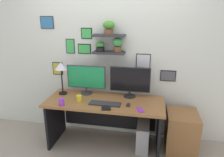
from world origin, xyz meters
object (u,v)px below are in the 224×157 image
(drawer_cabinet, at_px, (181,132))
(desk, at_px, (106,111))
(cell_phone, at_px, (140,110))
(computer_tower_right, at_px, (143,136))
(desk_lamp, at_px, (61,69))
(monitor_right, at_px, (130,81))
(computer_mouse, at_px, (128,105))
(scissors_tray, at_px, (106,108))
(monitor_left, at_px, (86,78))
(coffee_mug, at_px, (79,98))
(pen_cup, at_px, (62,102))
(keyboard, at_px, (105,104))

(drawer_cabinet, bearing_deg, desk, -177.26)
(cell_phone, distance_m, computer_tower_right, 0.61)
(desk_lamp, distance_m, computer_tower_right, 1.60)
(computer_tower_right, bearing_deg, monitor_right, 141.18)
(drawer_cabinet, xyz_separation_m, computer_tower_right, (-0.55, -0.08, -0.09))
(computer_mouse, distance_m, scissors_tray, 0.32)
(monitor_left, height_order, scissors_tray, monitor_left)
(monitor_left, relative_size, coffee_mug, 6.71)
(desk, distance_m, coffee_mug, 0.46)
(coffee_mug, distance_m, pen_cup, 0.26)
(keyboard, xyz_separation_m, desk_lamp, (-0.74, 0.26, 0.39))
(keyboard, height_order, desk_lamp, desk_lamp)
(monitor_left, xyz_separation_m, monitor_right, (0.68, 0.00, 0.00))
(desk, bearing_deg, computer_mouse, -25.22)
(pen_cup, relative_size, scissors_tray, 0.83)
(desk, distance_m, scissors_tray, 0.41)
(desk, bearing_deg, monitor_right, 25.37)
(monitor_right, height_order, computer_tower_right, monitor_right)
(monitor_left, bearing_deg, drawer_cabinet, -4.17)
(monitor_right, bearing_deg, computer_mouse, -87.07)
(scissors_tray, bearing_deg, computer_mouse, 31.57)
(cell_phone, relative_size, computer_tower_right, 0.35)
(desk, distance_m, desk_lamp, 0.94)
(computer_tower_right, bearing_deg, coffee_mug, -172.41)
(desk, distance_m, monitor_right, 0.59)
(monitor_right, distance_m, scissors_tray, 0.61)
(computer_mouse, height_order, scissors_tray, computer_mouse)
(monitor_left, bearing_deg, monitor_right, 0.00)
(desk, xyz_separation_m, coffee_mug, (-0.35, -0.15, 0.25))
(desk_lamp, bearing_deg, cell_phone, -15.95)
(cell_phone, bearing_deg, computer_tower_right, 58.16)
(keyboard, xyz_separation_m, computer_tower_right, (0.54, 0.16, -0.56))
(coffee_mug, relative_size, scissors_tray, 0.75)
(coffee_mug, bearing_deg, cell_phone, -8.06)
(desk_lamp, bearing_deg, coffee_mug, -33.03)
(computer_tower_right, bearing_deg, desk, 177.20)
(coffee_mug, bearing_deg, monitor_left, 87.60)
(monitor_left, bearing_deg, computer_mouse, -25.29)
(cell_phone, relative_size, pen_cup, 1.40)
(scissors_tray, bearing_deg, desk, 103.96)
(desk_lamp, distance_m, cell_phone, 1.34)
(desk, xyz_separation_m, keyboard, (0.03, -0.19, 0.22))
(drawer_cabinet, bearing_deg, keyboard, -167.69)
(monitor_right, height_order, coffee_mug, monitor_right)
(monitor_right, bearing_deg, cell_phone, -66.54)
(monitor_right, height_order, drawer_cabinet, monitor_right)
(computer_mouse, distance_m, desk_lamp, 1.16)
(cell_phone, height_order, scissors_tray, scissors_tray)
(computer_mouse, xyz_separation_m, computer_tower_right, (0.22, 0.14, -0.56))
(monitor_right, relative_size, coffee_mug, 6.68)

